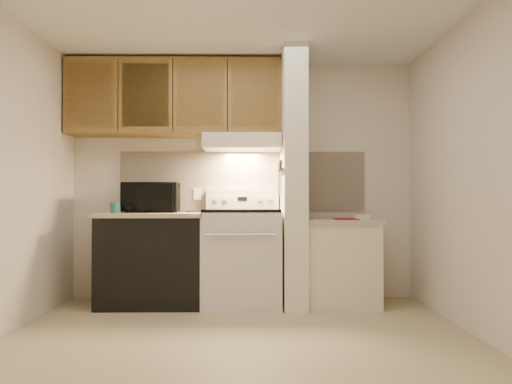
{
  "coord_description": "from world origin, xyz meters",
  "views": [
    {
      "loc": [
        0.09,
        -3.37,
        1.05
      ],
      "look_at": [
        0.14,
        0.75,
        1.11
      ],
      "focal_mm": 32.0,
      "sensor_mm": 36.0,
      "label": 1
    }
  ],
  "objects": [
    {
      "name": "range_backguard",
      "position": [
        0.0,
        1.44,
        1.05
      ],
      "size": [
        0.76,
        0.08,
        0.2
      ],
      "primitive_type": "cube",
      "color": "silver",
      "rests_on": "range_body"
    },
    {
      "name": "range_display",
      "position": [
        0.0,
        1.4,
        1.05
      ],
      "size": [
        0.1,
        0.01,
        0.04
      ],
      "primitive_type": "cube",
      "color": "black",
      "rests_on": "range_backguard"
    },
    {
      "name": "knife_handle_c",
      "position": [
        0.38,
        1.11,
        1.37
      ],
      "size": [
        0.02,
        0.02,
        0.1
      ],
      "primitive_type": "cylinder",
      "color": "black",
      "rests_on": "knife_strip"
    },
    {
      "name": "outlet",
      "position": [
        -0.48,
        1.48,
        1.1
      ],
      "size": [
        0.08,
        0.01,
        0.12
      ],
      "primitive_type": "cube",
      "color": "#EFE5C5",
      "rests_on": "backsplash"
    },
    {
      "name": "range_knob_right_outer",
      "position": [
        0.28,
        1.4,
        1.05
      ],
      "size": [
        0.05,
        0.02,
        0.05
      ],
      "primitive_type": "cylinder",
      "rotation": [
        1.57,
        0.0,
        0.0
      ],
      "color": "silver",
      "rests_on": "range_backguard"
    },
    {
      "name": "knife_blade_b",
      "position": [
        0.38,
        1.02,
        1.21
      ],
      "size": [
        0.01,
        0.04,
        0.18
      ],
      "primitive_type": "cube",
      "color": "silver",
      "rests_on": "knife_strip"
    },
    {
      "name": "spoon_rest",
      "position": [
        -0.48,
        1.36,
        0.92
      ],
      "size": [
        0.2,
        0.09,
        0.01
      ],
      "primitive_type": "cube",
      "rotation": [
        0.0,
        0.0,
        -0.14
      ],
      "color": "black",
      "rests_on": "left_countertop"
    },
    {
      "name": "hood_lip",
      "position": [
        0.0,
        1.07,
        1.58
      ],
      "size": [
        0.78,
        0.04,
        0.06
      ],
      "primitive_type": "cube",
      "color": "#EFE5C5",
      "rests_on": "range_hood"
    },
    {
      "name": "ceiling",
      "position": [
        0.0,
        0.0,
        2.5
      ],
      "size": [
        3.6,
        3.6,
        0.0
      ],
      "primitive_type": "plane",
      "rotation": [
        3.14,
        0.0,
        0.0
      ],
      "color": "white",
      "rests_on": "wall_back"
    },
    {
      "name": "knife_handle_e",
      "position": [
        0.38,
        1.25,
        1.37
      ],
      "size": [
        0.02,
        0.02,
        0.1
      ],
      "primitive_type": "cylinder",
      "color": "black",
      "rests_on": "knife_strip"
    },
    {
      "name": "cab_door_c",
      "position": [
        -0.42,
        1.17,
        2.08
      ],
      "size": [
        0.46,
        0.01,
        0.63
      ],
      "primitive_type": "cube",
      "color": "olive",
      "rests_on": "upper_cabinets"
    },
    {
      "name": "backsplash",
      "position": [
        0.0,
        1.49,
        1.24
      ],
      "size": [
        2.6,
        0.02,
        0.63
      ],
      "primitive_type": "cube",
      "color": "#F6DEC7",
      "rests_on": "wall_back"
    },
    {
      "name": "cooktop",
      "position": [
        0.0,
        1.16,
        0.94
      ],
      "size": [
        0.74,
        0.64,
        0.03
      ],
      "primitive_type": "cube",
      "color": "black",
      "rests_on": "range_body"
    },
    {
      "name": "knife_handle_b",
      "position": [
        0.38,
        1.01,
        1.37
      ],
      "size": [
        0.02,
        0.02,
        0.1
      ],
      "primitive_type": "cylinder",
      "color": "black",
      "rests_on": "knife_strip"
    },
    {
      "name": "cab_gap_b",
      "position": [
        -0.69,
        1.16,
        2.08
      ],
      "size": [
        0.01,
        0.01,
        0.73
      ],
      "primitive_type": "cube",
      "color": "black",
      "rests_on": "upper_cabinets"
    },
    {
      "name": "range_hood",
      "position": [
        0.0,
        1.28,
        1.62
      ],
      "size": [
        0.78,
        0.44,
        0.15
      ],
      "primitive_type": "cube",
      "color": "#EFE5C5",
      "rests_on": "upper_cabinets"
    },
    {
      "name": "upper_cabinets",
      "position": [
        -0.69,
        1.32,
        2.08
      ],
      "size": [
        2.18,
        0.33,
        0.77
      ],
      "primitive_type": "cube",
      "color": "olive",
      "rests_on": "wall_back"
    },
    {
      "name": "cab_door_a",
      "position": [
        -1.51,
        1.17,
        2.08
      ],
      "size": [
        0.46,
        0.01,
        0.63
      ],
      "primitive_type": "cube",
      "color": "olive",
      "rests_on": "upper_cabinets"
    },
    {
      "name": "wall_back",
      "position": [
        0.0,
        1.5,
        1.25
      ],
      "size": [
        3.6,
        2.5,
        0.02
      ],
      "primitive_type": "cube",
      "rotation": [
        1.57,
        0.0,
        0.0
      ],
      "color": "silver",
      "rests_on": "floor"
    },
    {
      "name": "cab_door_d",
      "position": [
        0.13,
        1.17,
        2.08
      ],
      "size": [
        0.46,
        0.01,
        0.63
      ],
      "primitive_type": "cube",
      "color": "olive",
      "rests_on": "upper_cabinets"
    },
    {
      "name": "oven_handle",
      "position": [
        0.0,
        0.8,
        0.72
      ],
      "size": [
        0.65,
        0.02,
        0.02
      ],
      "primitive_type": "cylinder",
      "rotation": [
        0.0,
        1.57,
        0.0
      ],
      "color": "silver",
      "rests_on": "range_body"
    },
    {
      "name": "knife_handle_d",
      "position": [
        0.38,
        1.17,
        1.37
      ],
      "size": [
        0.02,
        0.02,
        0.1
      ],
      "primitive_type": "cylinder",
      "color": "black",
      "rests_on": "knife_strip"
    },
    {
      "name": "range_knob_right_inner",
      "position": [
        0.18,
        1.4,
        1.05
      ],
      "size": [
        0.05,
        0.02,
        0.05
      ],
      "primitive_type": "cylinder",
      "rotation": [
        1.57,
        0.0,
        0.0
      ],
      "color": "silver",
      "rests_on": "range_backguard"
    },
    {
      "name": "knife_blade_e",
      "position": [
        0.38,
        1.25,
        1.21
      ],
      "size": [
        0.01,
        0.04,
        0.18
      ],
      "primitive_type": "cube",
      "color": "silver",
      "rests_on": "knife_strip"
    },
    {
      "name": "cab_door_b",
      "position": [
        -0.96,
        1.17,
        2.08
      ],
      "size": [
        0.46,
        0.01,
        0.63
      ],
      "primitive_type": "cube",
      "color": "olive",
      "rests_on": "upper_cabinets"
    },
    {
      "name": "oven_window",
      "position": [
        0.0,
        0.84,
        0.5
      ],
      "size": [
        0.5,
        0.01,
        0.3
      ],
      "primitive_type": "cube",
      "color": "black",
      "rests_on": "range_body"
    },
    {
      "name": "floor",
      "position": [
        0.0,
        0.0,
        0.0
      ],
      "size": [
        3.6,
        3.6,
        0.0
      ],
      "primitive_type": "plane",
      "color": "tan",
      "rests_on": "ground"
    },
    {
      "name": "microwave",
      "position": [
        -0.93,
        1.31,
        1.06
      ],
      "size": [
        0.57,
        0.4,
        0.3
      ],
      "primitive_type": "imported",
      "rotation": [
        0.0,
        0.0,
        0.05
      ],
      "color": "black",
      "rests_on": "left_countertop"
    },
    {
      "name": "range_knob_left_inner",
      "position": [
        -0.18,
        1.4,
        1.05
      ],
      "size": [
        0.05,
        0.02,
        0.05
      ],
      "primitive_type": "cylinder",
      "rotation": [
        1.57,
        0.0,
        0.0
      ],
      "color": "silver",
      "rests_on": "range_backguard"
    },
    {
      "name": "pillar_trim",
      "position": [
        0.39,
        1.15,
        1.3
      ],
      "size": [
        0.01,
        0.7,
        0.04
      ],
      "primitive_type": "cube",
      "color": "olive",
      "rests_on": "partition_pillar"
    },
    {
      "name": "knife_blade_d",
      "position": [
        0.38,
        1.17,
        1.22
      ],
      "size": [
        0.01,
        0.04,
        0.16
      ],
      "primitive_type": "cube",
      "color": "silver",
      "rests_on": "knife_strip"
    },
    {
      "name": "oven_mitt",
      "position": [
        0.38,
        1.32,
        1.21
      ],
      "size": [
        0.03,
        0.09,
        0.21
      ],
      "primitive_type": "cube",
      "color": "slate",
      "rests_on": "partition_pillar"
    },
    {
      "name": "cab_gap_c",
      "position": [
        -0.14,
        1.16,
        2.08
      ],
      "size": [
        0.01,
        0.01,
        0.73
      ],
      "primitive_type": "cube",
      "color": "black",
      "rests_on": "upper_cabinets"
    },
    {
      "name": "red_folder",
      "position": [
        1.0,
        1.0,
        0.85
      ],
      "size": [
        0.21,
        0.28,
        0.01
      ],
      "primitive_type": "cube",
      "rotation": [
        0.0,
        0.0,
        0.0
      ],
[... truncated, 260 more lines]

